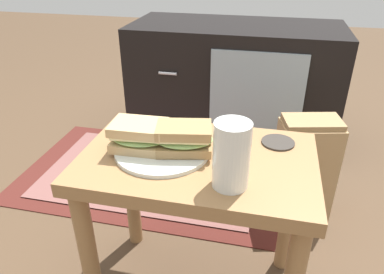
{
  "coord_description": "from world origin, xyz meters",
  "views": [
    {
      "loc": [
        0.15,
        -0.72,
        0.91
      ],
      "look_at": [
        -0.01,
        0.0,
        0.51
      ],
      "focal_mm": 33.74,
      "sensor_mm": 36.0,
      "label": 1
    }
  ],
  "objects": [
    {
      "name": "tv_cabinet",
      "position": [
        -0.02,
        0.95,
        0.29
      ],
      "size": [
        0.96,
        0.46,
        0.58
      ],
      "color": "black",
      "rests_on": "ground"
    },
    {
      "name": "coaster",
      "position": [
        0.19,
        0.11,
        0.46
      ],
      "size": [
        0.08,
        0.08,
        0.01
      ],
      "primitive_type": "cylinder",
      "color": "#332D28",
      "rests_on": "side_table"
    },
    {
      "name": "beer_glass",
      "position": [
        0.09,
        -0.1,
        0.53
      ],
      "size": [
        0.08,
        0.08,
        0.14
      ],
      "color": "silver",
      "rests_on": "side_table"
    },
    {
      "name": "paper_bag",
      "position": [
        0.3,
        0.42,
        0.19
      ],
      "size": [
        0.22,
        0.17,
        0.39
      ],
      "color": "tan",
      "rests_on": "ground"
    },
    {
      "name": "sandwich_front",
      "position": [
        -0.14,
        -0.01,
        0.5
      ],
      "size": [
        0.14,
        0.1,
        0.07
      ],
      "color": "tan",
      "rests_on": "plate"
    },
    {
      "name": "area_rug",
      "position": [
        -0.32,
        0.53,
        0.0
      ],
      "size": [
        1.11,
        0.69,
        0.01
      ],
      "color": "#4C1E19",
      "rests_on": "ground"
    },
    {
      "name": "plate",
      "position": [
        -0.09,
        -0.0,
        0.47
      ],
      "size": [
        0.23,
        0.23,
        0.01
      ],
      "primitive_type": "cylinder",
      "color": "silver",
      "rests_on": "side_table"
    },
    {
      "name": "side_table",
      "position": [
        0.0,
        0.0,
        0.37
      ],
      "size": [
        0.56,
        0.36,
        0.46
      ],
      "color": "olive",
      "rests_on": "ground"
    },
    {
      "name": "sandwich_back",
      "position": [
        -0.03,
        -0.0,
        0.5
      ],
      "size": [
        0.15,
        0.12,
        0.07
      ],
      "color": "#9E7A4C",
      "rests_on": "plate"
    }
  ]
}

